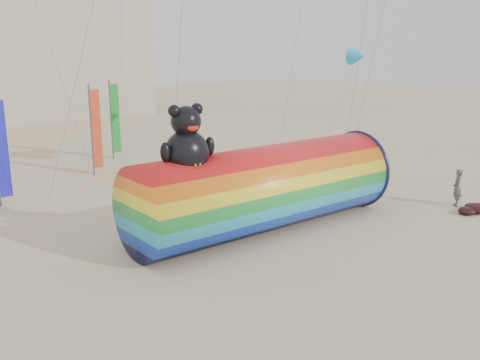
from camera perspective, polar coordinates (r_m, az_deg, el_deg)
ground at (r=19.27m, az=1.63°, el=-8.02°), size 160.00×160.00×0.00m
windsock_assembly at (r=21.49m, az=2.69°, el=-0.65°), size 11.73×3.57×5.41m
kite_handler at (r=26.76m, az=22.16°, el=-0.77°), size 0.77×0.73×1.76m
fabric_bundle at (r=26.46m, az=24.15°, el=-2.72°), size 2.62×1.35×0.41m
festival_banners at (r=31.53m, az=-17.01°, el=5.02°), size 9.57×6.87×5.20m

